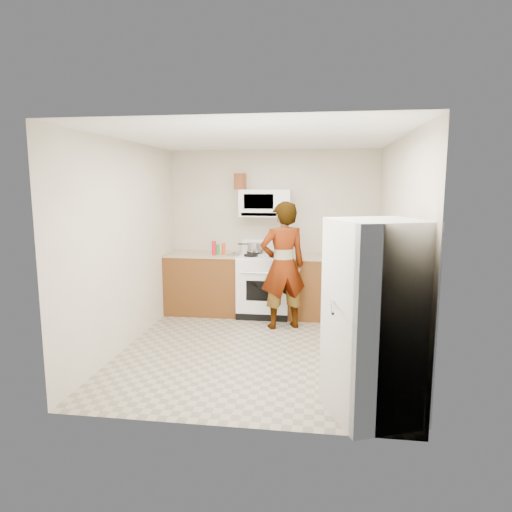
% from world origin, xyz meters
% --- Properties ---
extents(floor, '(3.60, 3.60, 0.00)m').
position_xyz_m(floor, '(0.00, 0.00, 0.00)').
color(floor, gray).
rests_on(floor, ground).
extents(back_wall, '(3.20, 0.02, 2.50)m').
position_xyz_m(back_wall, '(0.00, 1.79, 1.25)').
color(back_wall, beige).
rests_on(back_wall, floor).
extents(right_wall, '(0.02, 3.60, 2.50)m').
position_xyz_m(right_wall, '(1.59, 0.00, 1.25)').
color(right_wall, beige).
rests_on(right_wall, floor).
extents(cabinet_left, '(1.12, 0.62, 0.90)m').
position_xyz_m(cabinet_left, '(-1.04, 1.49, 0.45)').
color(cabinet_left, brown).
rests_on(cabinet_left, floor).
extents(counter_left, '(1.14, 0.64, 0.03)m').
position_xyz_m(counter_left, '(-1.04, 1.49, 0.92)').
color(counter_left, tan).
rests_on(counter_left, cabinet_left).
extents(cabinet_right, '(0.80, 0.62, 0.90)m').
position_xyz_m(cabinet_right, '(0.68, 1.49, 0.45)').
color(cabinet_right, brown).
rests_on(cabinet_right, floor).
extents(counter_right, '(0.82, 0.64, 0.03)m').
position_xyz_m(counter_right, '(0.68, 1.49, 0.92)').
color(counter_right, tan).
rests_on(counter_right, cabinet_right).
extents(gas_range, '(0.76, 0.65, 1.13)m').
position_xyz_m(gas_range, '(-0.10, 1.48, 0.49)').
color(gas_range, white).
rests_on(gas_range, floor).
extents(microwave, '(0.76, 0.38, 0.40)m').
position_xyz_m(microwave, '(-0.10, 1.61, 1.70)').
color(microwave, white).
rests_on(microwave, back_wall).
extents(person, '(0.75, 0.63, 1.76)m').
position_xyz_m(person, '(0.23, 0.90, 0.88)').
color(person, tan).
rests_on(person, floor).
extents(fridge, '(0.92, 0.92, 1.70)m').
position_xyz_m(fridge, '(1.21, -1.42, 0.85)').
color(fridge, silver).
rests_on(fridge, floor).
extents(kettle, '(0.17, 0.17, 0.17)m').
position_xyz_m(kettle, '(0.83, 1.57, 1.02)').
color(kettle, silver).
rests_on(kettle, counter_right).
extents(jug, '(0.18, 0.18, 0.24)m').
position_xyz_m(jug, '(-0.48, 1.61, 2.02)').
color(jug, brown).
rests_on(jug, microwave).
extents(saucepan, '(0.33, 0.33, 0.14)m').
position_xyz_m(saucepan, '(-0.26, 1.64, 1.02)').
color(saucepan, '#B7B6BB').
rests_on(saucepan, gas_range).
extents(tray, '(0.25, 0.16, 0.05)m').
position_xyz_m(tray, '(0.04, 1.35, 0.96)').
color(tray, white).
rests_on(tray, gas_range).
extents(bottle_spray, '(0.08, 0.08, 0.21)m').
position_xyz_m(bottle_spray, '(-0.83, 1.32, 1.04)').
color(bottle_spray, red).
rests_on(bottle_spray, counter_left).
extents(bottle_hot_sauce, '(0.06, 0.06, 0.17)m').
position_xyz_m(bottle_hot_sauce, '(-0.70, 1.40, 1.02)').
color(bottle_hot_sauce, '#CA4016').
rests_on(bottle_hot_sauce, counter_left).
extents(bottle_green_cap, '(0.06, 0.06, 0.16)m').
position_xyz_m(bottle_green_cap, '(-0.78, 1.36, 1.01)').
color(bottle_green_cap, '#198B24').
rests_on(bottle_green_cap, counter_left).
extents(pot_lid, '(0.33, 0.33, 0.01)m').
position_xyz_m(pot_lid, '(-0.55, 1.42, 0.94)').
color(pot_lid, silver).
rests_on(pot_lid, counter_left).
extents(broom, '(0.28, 0.18, 1.41)m').
position_xyz_m(broom, '(1.59, 0.70, 0.72)').
color(broom, silver).
rests_on(broom, floor).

